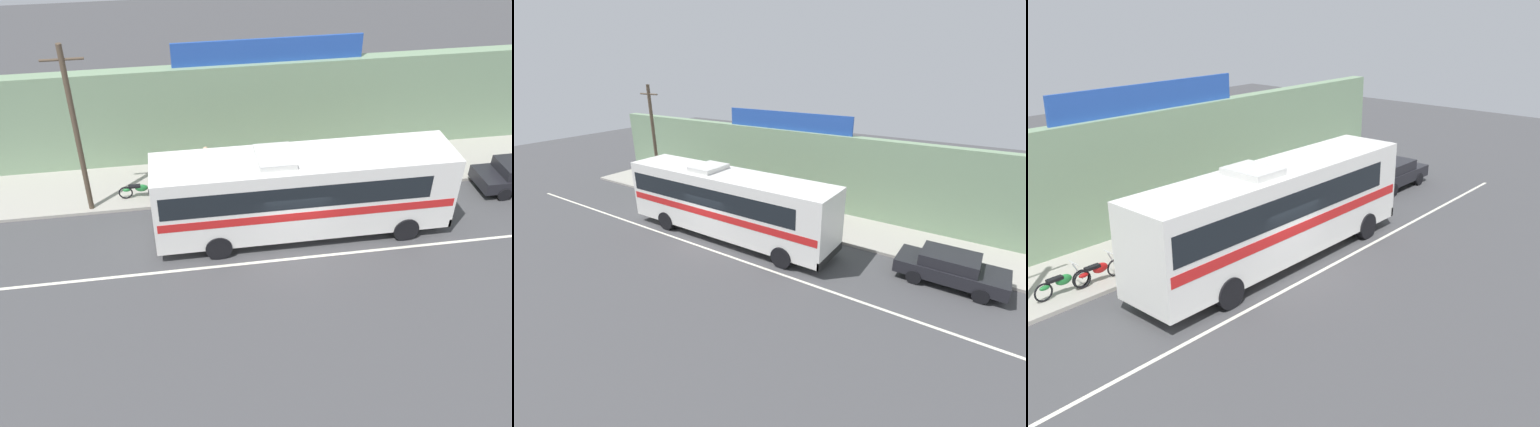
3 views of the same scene
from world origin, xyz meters
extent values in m
plane|color=#444447|center=(0.00, 0.00, 0.00)|extent=(70.00, 70.00, 0.00)
cube|color=#A8A399|center=(0.00, 5.20, 0.07)|extent=(30.00, 3.60, 0.14)
cube|color=gray|center=(0.00, 7.35, 2.40)|extent=(30.00, 0.70, 4.80)
cube|color=#234CAD|center=(0.19, 7.35, 5.35)|extent=(8.74, 0.12, 1.10)
cube|color=silver|center=(0.00, -0.80, 0.00)|extent=(30.00, 0.14, 0.01)
cube|color=white|center=(0.52, 0.91, 1.99)|extent=(11.83, 2.50, 3.10)
cube|color=black|center=(0.05, 0.91, 2.54)|extent=(10.41, 2.52, 0.96)
cube|color=red|center=(0.52, 0.91, 1.69)|extent=(11.59, 2.51, 0.36)
cube|color=black|center=(6.41, 0.91, 2.44)|extent=(0.04, 2.25, 1.40)
cube|color=black|center=(6.40, 0.91, 0.62)|extent=(0.12, 2.50, 0.36)
cube|color=silver|center=(-0.66, 0.91, 3.66)|extent=(1.40, 1.75, 0.24)
cylinder|color=black|center=(4.54, 2.07, 0.52)|extent=(1.04, 0.32, 1.04)
cylinder|color=black|center=(4.54, -0.25, 0.52)|extent=(1.04, 0.32, 1.04)
cylinder|color=black|center=(-3.03, 2.07, 0.52)|extent=(1.04, 0.32, 1.04)
cylinder|color=black|center=(-3.03, -0.25, 0.52)|extent=(1.04, 0.32, 1.04)
cylinder|color=black|center=(9.90, 3.35, 0.31)|extent=(0.62, 0.20, 0.62)
cylinder|color=black|center=(9.90, 1.69, 0.31)|extent=(0.62, 0.20, 0.62)
cylinder|color=brown|center=(-8.16, 3.72, 3.79)|extent=(0.22, 0.22, 7.30)
cylinder|color=brown|center=(-8.16, 3.72, 6.84)|extent=(1.60, 0.10, 0.10)
torus|color=black|center=(-4.16, 4.09, 0.45)|extent=(0.62, 0.06, 0.62)
torus|color=black|center=(-5.40, 4.09, 0.45)|extent=(0.62, 0.06, 0.62)
cylinder|color=silver|center=(-4.24, 4.09, 0.75)|extent=(0.34, 0.04, 0.65)
cylinder|color=silver|center=(-4.34, 4.09, 1.07)|extent=(0.03, 0.56, 0.03)
ellipsoid|color=red|center=(-4.72, 4.09, 0.63)|extent=(0.56, 0.22, 0.34)
cube|color=black|center=(-5.00, 4.09, 0.75)|extent=(0.52, 0.20, 0.10)
ellipsoid|color=red|center=(-5.34, 4.09, 0.59)|extent=(0.36, 0.14, 0.16)
torus|color=black|center=(-5.39, 4.20, 0.45)|extent=(0.62, 0.06, 0.62)
torus|color=black|center=(-6.68, 4.20, 0.45)|extent=(0.62, 0.06, 0.62)
cylinder|color=silver|center=(-5.47, 4.20, 0.75)|extent=(0.34, 0.04, 0.65)
cylinder|color=silver|center=(-5.57, 4.20, 1.07)|extent=(0.03, 0.56, 0.03)
ellipsoid|color=#237F38|center=(-5.97, 4.20, 0.63)|extent=(0.56, 0.22, 0.34)
cube|color=black|center=(-6.27, 4.20, 0.75)|extent=(0.52, 0.20, 0.10)
ellipsoid|color=#237F38|center=(-6.62, 4.20, 0.59)|extent=(0.36, 0.14, 0.16)
cylinder|color=black|center=(-3.00, 5.47, 0.54)|extent=(0.13, 0.13, 0.80)
cylinder|color=black|center=(-3.00, 5.29, 0.54)|extent=(0.13, 0.13, 0.80)
cylinder|color=white|center=(-3.00, 5.38, 1.23)|extent=(0.30, 0.30, 0.60)
sphere|color=tan|center=(-3.00, 5.38, 1.67)|extent=(0.22, 0.22, 0.22)
cylinder|color=white|center=(-3.00, 5.58, 1.26)|extent=(0.08, 0.08, 0.55)
cylinder|color=white|center=(-3.00, 5.18, 1.26)|extent=(0.08, 0.08, 0.55)
camera|label=1|loc=(-4.31, -17.65, 14.90)|focal=40.86mm
camera|label=2|loc=(11.93, -12.50, 8.59)|focal=25.19mm
camera|label=3|loc=(-14.33, -12.22, 9.02)|focal=41.84mm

